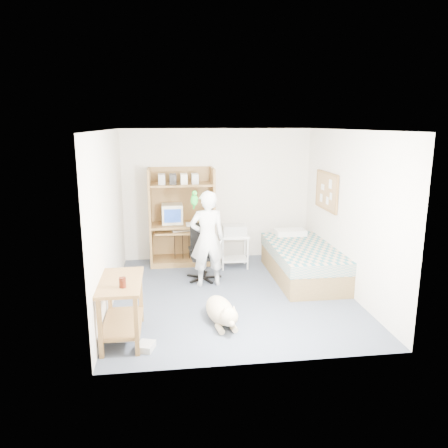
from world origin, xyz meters
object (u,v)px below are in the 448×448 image
side_desk (122,301)px  dog (221,311)px  office_chair (203,260)px  computer_hutch (182,220)px  bed (302,261)px  printer_cart (234,246)px  person (207,239)px

side_desk → dog: size_ratio=0.96×
office_chair → dog: 1.75m
computer_hutch → bed: 2.35m
side_desk → office_chair: office_chair is taller
bed → dog: size_ratio=1.94×
side_desk → office_chair: 2.30m
office_chair → bed: bearing=-10.0°
dog → printer_cart: printer_cart is taller
bed → side_desk: size_ratio=2.02×
office_chair → dog: office_chair is taller
side_desk → person: person is taller
bed → office_chair: size_ratio=2.15×
computer_hutch → side_desk: (-0.85, -2.94, -0.33)m
computer_hutch → printer_cart: size_ratio=2.93×
bed → printer_cart: (-1.07, 0.71, 0.12)m
bed → person: (-1.64, -0.13, 0.49)m
office_chair → person: 0.54m
office_chair → person: person is taller
bed → dog: bearing=-135.6°
person → dog: person is taller
side_desk → person: bearing=54.3°
person → dog: size_ratio=1.50×
bed → office_chair: office_chair is taller
office_chair → dog: size_ratio=0.90×
dog → printer_cart: 2.35m
office_chair → person: bearing=-84.1°
computer_hutch → bed: size_ratio=0.89×
computer_hutch → person: computer_hutch is taller
computer_hutch → person: (0.36, -1.25, -0.04)m
computer_hutch → printer_cart: (0.93, -0.41, -0.41)m
office_chair → dog: (0.09, -1.74, -0.17)m
person → printer_cart: person is taller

